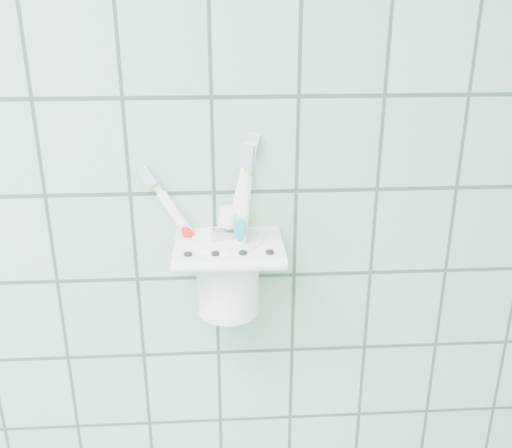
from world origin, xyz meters
TOP-DOWN VIEW (x-y plane):
  - holder_bracket at (0.64, 1.15)m, footprint 0.13×0.11m
  - cup at (0.64, 1.16)m, footprint 0.09×0.09m
  - toothbrush_pink at (0.65, 1.16)m, footprint 0.10×0.04m
  - toothbrush_blue at (0.62, 1.16)m, footprint 0.06×0.05m
  - toothbrush_orange at (0.65, 1.16)m, footprint 0.03×0.04m
  - toothpaste_tube at (0.62, 1.16)m, footprint 0.05×0.03m

SIDE VIEW (x-z plane):
  - cup at x=0.64m, z-range 1.23..1.33m
  - toothpaste_tube at x=0.62m, z-range 1.24..1.38m
  - holder_bracket at x=0.64m, z-range 1.29..1.33m
  - toothbrush_pink at x=0.65m, z-range 1.24..1.43m
  - toothbrush_orange at x=0.65m, z-range 1.23..1.45m
  - toothbrush_blue at x=0.62m, z-range 1.23..1.45m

